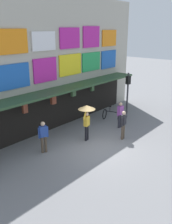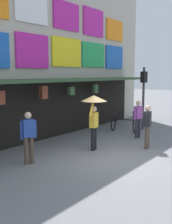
{
  "view_description": "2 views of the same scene",
  "coord_description": "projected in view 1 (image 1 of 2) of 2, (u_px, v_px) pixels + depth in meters",
  "views": [
    {
      "loc": [
        -9.61,
        -7.23,
        6.1
      ],
      "look_at": [
        0.49,
        1.29,
        1.67
      ],
      "focal_mm": 40.45,
      "sensor_mm": 36.0,
      "label": 1
    },
    {
      "loc": [
        -7.71,
        -4.65,
        2.86
      ],
      "look_at": [
        0.01,
        1.23,
        1.51
      ],
      "focal_mm": 43.93,
      "sensor_mm": 36.0,
      "label": 2
    }
  ],
  "objects": [
    {
      "name": "bicycle_parked",
      "position": [
        112.0,
        115.0,
        17.39
      ],
      "size": [
        0.98,
        1.3,
        1.05
      ],
      "color": "black",
      "rests_on": "ground"
    },
    {
      "name": "pedestrian_in_black",
      "position": [
        43.0,
        135.0,
        12.7
      ],
      "size": [
        0.49,
        0.35,
        1.68
      ],
      "color": "brown",
      "rests_on": "ground"
    },
    {
      "name": "pedestrian_in_red",
      "position": [
        120.0,
        113.0,
        15.93
      ],
      "size": [
        0.52,
        0.3,
        1.68
      ],
      "color": "#2D2D38",
      "rests_on": "ground"
    },
    {
      "name": "pedestrian_in_purple",
      "position": [
        123.0,
        123.0,
        14.28
      ],
      "size": [
        0.52,
        0.28,
        1.68
      ],
      "color": "brown",
      "rests_on": "ground"
    },
    {
      "name": "ground_plane",
      "position": [
        99.0,
        149.0,
        13.32
      ],
      "size": [
        80.0,
        80.0,
        0.0
      ],
      "primitive_type": "plane",
      "color": "slate"
    },
    {
      "name": "traffic_light_far",
      "position": [
        128.0,
        88.0,
        17.37
      ],
      "size": [
        0.33,
        0.35,
        3.2
      ],
      "color": "#38383D",
      "rests_on": "ground"
    },
    {
      "name": "pedestrian_with_umbrella",
      "position": [
        87.0,
        113.0,
        13.88
      ],
      "size": [
        0.96,
        0.96,
        2.08
      ],
      "color": "black",
      "rests_on": "ground"
    },
    {
      "name": "shopfront",
      "position": [
        38.0,
        66.0,
        14.85
      ],
      "size": [
        18.0,
        2.6,
        8.0
      ],
      "color": "#B2AD9E",
      "rests_on": "ground"
    }
  ]
}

